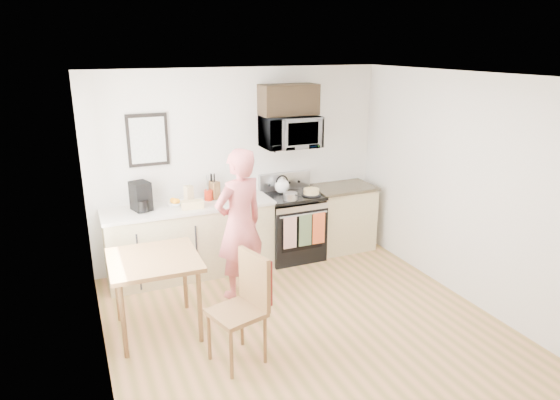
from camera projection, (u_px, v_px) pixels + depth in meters
name	position (u px, v px, depth m)	size (l,w,h in m)	color
floor	(316.00, 338.00, 5.11)	(4.60, 4.60, 0.00)	olive
back_wall	(240.00, 166.00, 6.73)	(4.00, 0.04, 2.60)	white
front_wall	(516.00, 349.00, 2.70)	(4.00, 0.04, 2.60)	white
left_wall	(96.00, 252.00, 3.96)	(0.04, 4.60, 2.60)	white
right_wall	(481.00, 195.00, 5.47)	(0.04, 4.60, 2.60)	white
ceiling	(323.00, 78.00, 4.33)	(4.00, 4.60, 0.04)	white
window	(91.00, 195.00, 4.60)	(0.06, 1.40, 1.50)	white
cabinet_left	(191.00, 241.00, 6.42)	(2.10, 0.60, 0.90)	tan
countertop_left	(189.00, 207.00, 6.28)	(2.14, 0.64, 0.04)	beige
cabinet_right	(342.00, 218.00, 7.26)	(0.84, 0.60, 0.90)	tan
countertop_right	(343.00, 187.00, 7.12)	(0.88, 0.64, 0.04)	black
range	(292.00, 227.00, 6.94)	(0.76, 0.70, 1.16)	black
microwave	(290.00, 132.00, 6.64)	(0.76, 0.51, 0.42)	#A5A5AA
upper_cabinet	(289.00, 100.00, 6.55)	(0.76, 0.35, 0.40)	black
wall_art	(148.00, 140.00, 6.13)	(0.50, 0.04, 0.65)	black
wall_trivet	(244.00, 166.00, 6.74)	(0.20, 0.02, 0.20)	#AE230E
person	(240.00, 224.00, 5.75)	(0.65, 0.43, 1.78)	#B63A32
dining_table	(154.00, 267.00, 5.03)	(0.88, 0.88, 0.83)	brown
chair	(249.00, 292.00, 4.63)	(0.59, 0.55, 1.05)	brown
knife_block	(214.00, 190.00, 6.51)	(0.11, 0.15, 0.23)	brown
utensil_crock	(208.00, 190.00, 6.44)	(0.11, 0.11, 0.33)	#AE230E
fruit_bowl	(175.00, 203.00, 6.26)	(0.25, 0.25, 0.09)	white
milk_carton	(189.00, 195.00, 6.26)	(0.09, 0.09, 0.25)	tan
coffee_maker	(141.00, 197.00, 6.04)	(0.26, 0.32, 0.35)	black
bread_bag	(193.00, 204.00, 6.14)	(0.27, 0.12, 0.10)	#E4BB77
cake	(311.00, 192.00, 6.75)	(0.26, 0.26, 0.09)	black
kettle	(282.00, 185.00, 6.80)	(0.20, 0.20, 0.26)	white
pot	(290.00, 196.00, 6.53)	(0.18, 0.30, 0.09)	#A5A5AA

